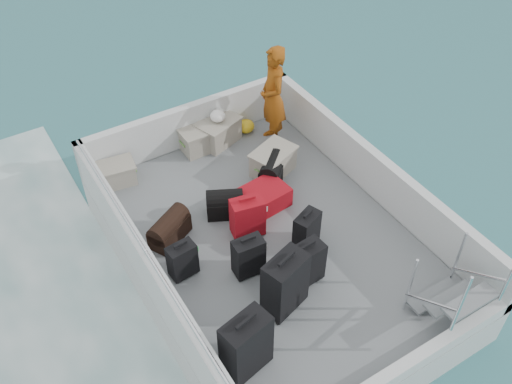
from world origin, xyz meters
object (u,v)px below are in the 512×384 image
Objects in this scene: suitcase_5 at (248,218)px; crate_0 at (117,174)px; crate_2 at (219,132)px; suitcase_0 at (246,346)px; crate_1 at (201,139)px; suitcase_4 at (248,257)px; suitcase_3 at (285,284)px; passenger at (273,97)px; suitcase_7 at (307,230)px; suitcase_2 at (182,261)px; suitcase_6 at (306,264)px; crate_3 at (273,162)px; suitcase_8 at (261,199)px.

suitcase_5 is 2.20m from crate_0.
suitcase_5 is 2.07m from crate_2.
suitcase_0 is 1.34× the size of crate_1.
suitcase_3 is at bearing -77.35° from suitcase_4.
crate_2 is at bearing -103.09° from passenger.
crate_0 is (-1.67, 2.46, -0.11)m from suitcase_7.
suitcase_2 is at bearing 154.95° from suitcase_4.
suitcase_0 is 1.34× the size of suitcase_6.
passenger is (1.19, 2.61, 0.53)m from suitcase_6.
suitcase_5 is at bearing 95.75° from suitcase_6.
suitcase_3 is 0.49× the size of passenger.
suitcase_5 is at bearing 62.29° from suitcase_3.
suitcase_7 is (1.61, -0.39, 0.01)m from suitcase_2.
suitcase_0 reaches higher than suitcase_7.
crate_0 is (-0.08, 3.60, -0.25)m from suitcase_0.
suitcase_7 is 1.52m from crate_3.
suitcase_8 is (-0.14, 0.91, -0.11)m from suitcase_7.
suitcase_5 is 0.57m from suitcase_8.
suitcase_0 reaches higher than suitcase_8.
suitcase_5 is at bearing -137.69° from crate_3.
crate_1 is 1.32m from passenger.
crate_1 is (1.35, 3.67, -0.22)m from suitcase_0.
crate_3 is at bearing 52.19° from suitcase_7.
suitcase_8 is 2.18m from crate_0.
suitcase_4 reaches higher than suitcase_2.
suitcase_6 is at bearing -37.99° from suitcase_4.
suitcase_6 is 2.92m from passenger.
crate_1 is at bearing 52.34° from suitcase_2.
suitcase_7 is 2.55m from crate_1.
suitcase_4 is at bearing -110.89° from crate_2.
suitcase_7 is (1.59, 1.14, -0.14)m from suitcase_0.
passenger reaches higher than suitcase_6.
suitcase_7 reaches higher than crate_1.
crate_0 is (-0.06, 2.07, -0.10)m from suitcase_2.
suitcase_3 is 3.26m from crate_1.
crate_2 is (0.64, 1.97, -0.11)m from suitcase_5.
suitcase_3 is 3.33m from crate_2.
suitcase_5 is at bearing 4.43° from suitcase_2.
suitcase_2 reaches higher than crate_0.
suitcase_8 is at bearing -86.37° from crate_1.
crate_2 is (0.22, 1.62, 0.04)m from suitcase_8.
passenger is at bearing 46.98° from suitcase_7.
suitcase_6 is 2.10m from crate_3.
suitcase_8 is at bearing 76.07° from suitcase_6.
suitcase_4 reaches higher than crate_1.
suitcase_2 is 0.63× the size of suitcase_3.
suitcase_7 is 0.84× the size of crate_3.
suitcase_7 is 1.02× the size of crate_0.
crate_2 is at bearing 83.09° from suitcase_5.
suitcase_8 is 1.69m from passenger.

